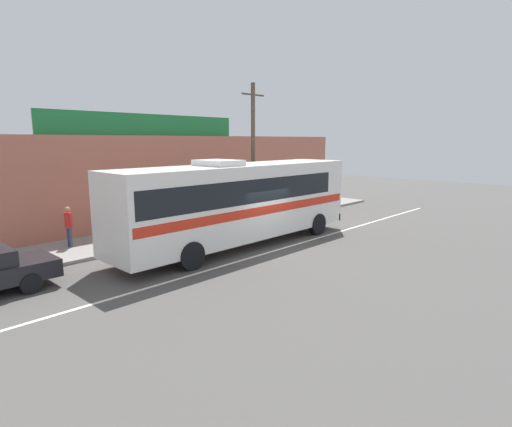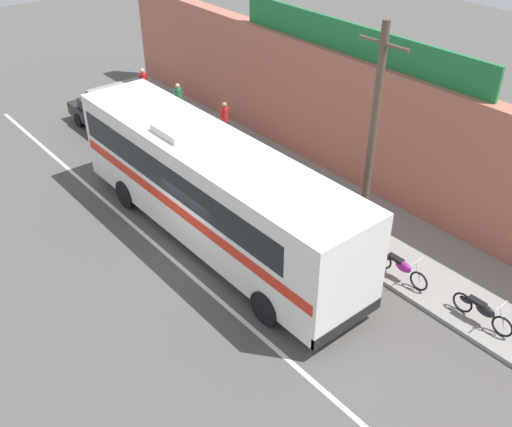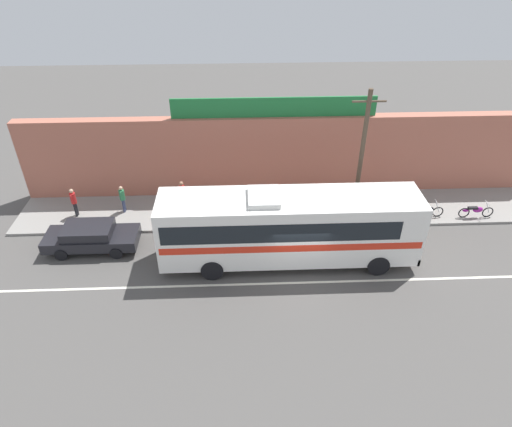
# 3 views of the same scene
# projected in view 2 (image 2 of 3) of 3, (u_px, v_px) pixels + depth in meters

# --- Properties ---
(ground_plane) EXTENTS (70.00, 70.00, 0.00)m
(ground_plane) POSITION_uv_depth(u_px,v_px,m) (199.00, 255.00, 18.83)
(ground_plane) COLOR #4F4C49
(sidewalk_slab) EXTENTS (30.00, 3.60, 0.14)m
(sidewalk_slab) POSITION_uv_depth(u_px,v_px,m) (315.00, 198.00, 21.56)
(sidewalk_slab) COLOR gray
(sidewalk_slab) RESTS_ON ground_plane
(storefront_facade) EXTENTS (30.00, 0.70, 4.80)m
(storefront_facade) POSITION_uv_depth(u_px,v_px,m) (360.00, 124.00, 21.41)
(storefront_facade) COLOR #B26651
(storefront_facade) RESTS_ON ground_plane
(storefront_billboard) EXTENTS (11.23, 0.12, 1.10)m
(storefront_billboard) POSITION_uv_depth(u_px,v_px,m) (353.00, 40.00, 20.23)
(storefront_billboard) COLOR #1E7538
(storefront_billboard) RESTS_ON storefront_facade
(road_center_stripe) EXTENTS (30.00, 0.14, 0.01)m
(road_center_stripe) POSITION_uv_depth(u_px,v_px,m) (178.00, 264.00, 18.40)
(road_center_stripe) COLOR silver
(road_center_stripe) RESTS_ON ground_plane
(intercity_bus) EXTENTS (12.08, 2.69, 3.78)m
(intercity_bus) POSITION_uv_depth(u_px,v_px,m) (209.00, 185.00, 18.47)
(intercity_bus) COLOR white
(intercity_bus) RESTS_ON ground_plane
(parked_car) EXTENTS (4.58, 1.87, 1.37)m
(parked_car) POSITION_uv_depth(u_px,v_px,m) (108.00, 116.00, 26.08)
(parked_car) COLOR black
(parked_car) RESTS_ON ground_plane
(utility_pole) EXTENTS (1.60, 0.22, 7.38)m
(utility_pole) POSITION_uv_depth(u_px,v_px,m) (371.00, 148.00, 16.46)
(utility_pole) COLOR brown
(utility_pole) RESTS_ON sidewalk_slab
(motorcycle_purple) EXTENTS (1.84, 0.56, 0.94)m
(motorcycle_purple) POSITION_uv_depth(u_px,v_px,m) (482.00, 310.00, 15.84)
(motorcycle_purple) COLOR black
(motorcycle_purple) RESTS_ON sidewalk_slab
(motorcycle_orange) EXTENTS (1.94, 0.56, 0.94)m
(motorcycle_orange) POSITION_uv_depth(u_px,v_px,m) (400.00, 267.00, 17.41)
(motorcycle_orange) COLOR black
(motorcycle_orange) RESTS_ON sidewalk_slab
(pedestrian_far_left) EXTENTS (0.30, 0.48, 1.71)m
(pedestrian_far_left) POSITION_uv_depth(u_px,v_px,m) (225.00, 118.00, 24.91)
(pedestrian_far_left) COLOR navy
(pedestrian_far_left) RESTS_ON sidewalk_slab
(pedestrian_far_right) EXTENTS (0.30, 0.48, 1.61)m
(pedestrian_far_right) POSITION_uv_depth(u_px,v_px,m) (178.00, 98.00, 26.95)
(pedestrian_far_right) COLOR navy
(pedestrian_far_right) RESTS_ON sidewalk_slab
(pedestrian_near_shop) EXTENTS (0.30, 0.48, 1.69)m
(pedestrian_near_shop) POSITION_uv_depth(u_px,v_px,m) (144.00, 83.00, 28.39)
(pedestrian_near_shop) COLOR black
(pedestrian_near_shop) RESTS_ON sidewalk_slab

